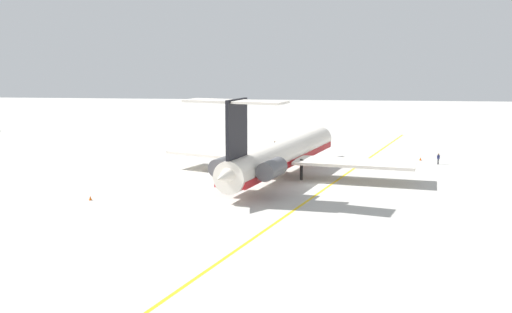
% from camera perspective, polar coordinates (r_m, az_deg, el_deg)
% --- Properties ---
extents(ground, '(326.66, 326.66, 0.00)m').
position_cam_1_polar(ground, '(80.73, 6.28, -2.86)').
color(ground, '#B7B5AD').
extents(main_jetliner, '(41.79, 37.47, 12.41)m').
position_cam_1_polar(main_jetliner, '(84.96, 2.37, 0.14)').
color(main_jetliner, silver).
rests_on(main_jetliner, ground).
extents(ground_crew_near_nose, '(0.46, 0.29, 1.80)m').
position_cam_1_polar(ground_crew_near_nose, '(110.97, 1.82, 1.19)').
color(ground_crew_near_nose, black).
rests_on(ground_crew_near_nose, ground).
extents(ground_crew_near_tail, '(0.29, 0.46, 1.81)m').
position_cam_1_polar(ground_crew_near_tail, '(100.72, 17.15, -0.09)').
color(ground_crew_near_tail, black).
rests_on(ground_crew_near_tail, ground).
extents(safety_cone_nose, '(0.40, 0.40, 0.55)m').
position_cam_1_polar(safety_cone_nose, '(75.21, -15.66, -3.87)').
color(safety_cone_nose, '#EA590F').
rests_on(safety_cone_nose, ground).
extents(safety_cone_wingtip, '(0.40, 0.40, 0.55)m').
position_cam_1_polar(safety_cone_wingtip, '(103.95, 15.54, -0.21)').
color(safety_cone_wingtip, '#EA590F').
rests_on(safety_cone_wingtip, ground).
extents(safety_cone_tail, '(0.40, 0.40, 0.55)m').
position_cam_1_polar(safety_cone_tail, '(112.55, 1.08, 0.87)').
color(safety_cone_tail, '#EA590F').
rests_on(safety_cone_tail, ground).
extents(taxiway_centreline, '(100.26, 30.81, 0.01)m').
position_cam_1_polar(taxiway_centreline, '(86.54, 8.14, -2.05)').
color(taxiway_centreline, gold).
rests_on(taxiway_centreline, ground).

